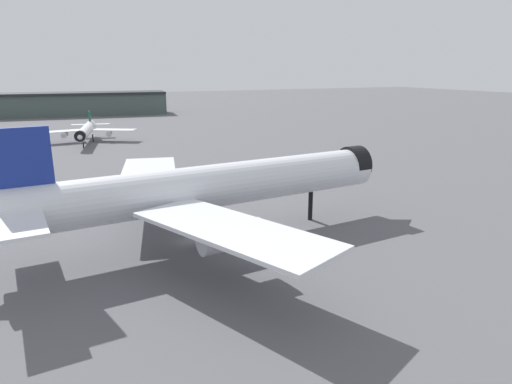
% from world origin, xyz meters
% --- Properties ---
extents(ground, '(900.00, 900.00, 0.00)m').
position_xyz_m(ground, '(0.00, 0.00, 0.00)').
color(ground, '#56565B').
extents(airliner_near_gate, '(67.11, 61.04, 18.89)m').
position_xyz_m(airliner_near_gate, '(3.10, -1.06, 8.32)').
color(airliner_near_gate, silver).
rests_on(airliner_near_gate, ground).
extents(airliner_far_taxiway, '(34.31, 38.06, 10.03)m').
position_xyz_m(airliner_far_taxiway, '(-5.15, 106.39, 4.41)').
color(airliner_far_taxiway, white).
rests_on(airliner_far_taxiway, ground).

